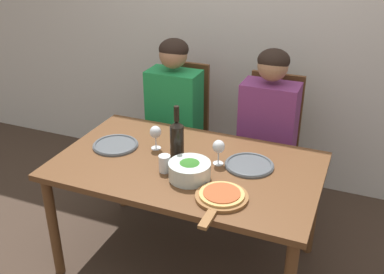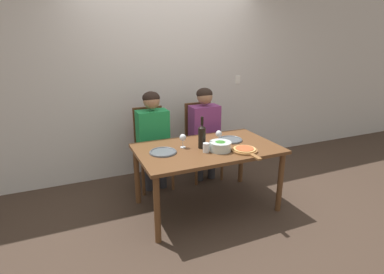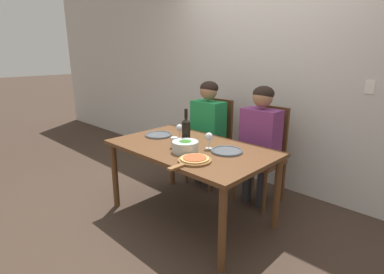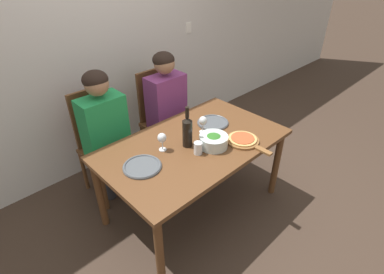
% 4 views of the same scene
% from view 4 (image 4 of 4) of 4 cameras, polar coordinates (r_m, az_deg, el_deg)
% --- Properties ---
extents(ground_plane, '(40.00, 40.00, 0.00)m').
position_cam_4_polar(ground_plane, '(2.89, 0.27, -13.01)').
color(ground_plane, '#3D2D23').
extents(back_wall, '(10.00, 0.06, 2.70)m').
position_cam_4_polar(back_wall, '(3.12, -16.67, 18.09)').
color(back_wall, silver).
rests_on(back_wall, ground).
extents(dining_table, '(1.52, 0.91, 0.72)m').
position_cam_4_polar(dining_table, '(2.47, 0.31, -2.58)').
color(dining_table, brown).
rests_on(dining_table, ground).
extents(chair_left, '(0.42, 0.42, 1.02)m').
position_cam_4_polar(chair_left, '(2.91, -16.78, -0.64)').
color(chair_left, brown).
rests_on(chair_left, ground).
extents(chair_right, '(0.42, 0.42, 1.02)m').
position_cam_4_polar(chair_right, '(3.22, -5.92, 4.13)').
color(chair_right, brown).
rests_on(chair_right, ground).
extents(person_woman, '(0.47, 0.51, 1.24)m').
position_cam_4_polar(person_woman, '(2.71, -16.26, 2.12)').
color(person_woman, '#28282D').
rests_on(person_woman, ground).
extents(person_man, '(0.47, 0.51, 1.24)m').
position_cam_4_polar(person_man, '(3.04, -4.74, 6.89)').
color(person_man, '#28282D').
rests_on(person_man, ground).
extents(wine_bottle, '(0.08, 0.08, 0.34)m').
position_cam_4_polar(wine_bottle, '(2.32, -0.89, 1.15)').
color(wine_bottle, black).
rests_on(wine_bottle, dining_table).
extents(broccoli_bowl, '(0.23, 0.23, 0.10)m').
position_cam_4_polar(broccoli_bowl, '(2.36, 4.12, -0.75)').
color(broccoli_bowl, silver).
rests_on(broccoli_bowl, dining_table).
extents(dinner_plate_left, '(0.28, 0.28, 0.02)m').
position_cam_4_polar(dinner_plate_left, '(2.19, -9.47, -5.52)').
color(dinner_plate_left, '#4C5156').
rests_on(dinner_plate_left, dining_table).
extents(dinner_plate_right, '(0.28, 0.28, 0.02)m').
position_cam_4_polar(dinner_plate_right, '(2.69, 4.01, 2.78)').
color(dinner_plate_right, '#4C5156').
rests_on(dinner_plate_right, dining_table).
extents(pizza_on_board, '(0.27, 0.41, 0.04)m').
position_cam_4_polar(pizza_on_board, '(2.47, 9.78, -0.59)').
color(pizza_on_board, brown).
rests_on(pizza_on_board, dining_table).
extents(wine_glass_left, '(0.07, 0.07, 0.15)m').
position_cam_4_polar(wine_glass_left, '(2.30, -5.74, -0.31)').
color(wine_glass_left, silver).
rests_on(wine_glass_left, dining_table).
extents(wine_glass_right, '(0.07, 0.07, 0.15)m').
position_cam_4_polar(wine_glass_right, '(2.51, 2.10, 2.96)').
color(wine_glass_right, silver).
rests_on(wine_glass_right, dining_table).
extents(water_tumbler, '(0.07, 0.07, 0.10)m').
position_cam_4_polar(water_tumbler, '(2.28, 1.17, -2.12)').
color(water_tumbler, silver).
rests_on(water_tumbler, dining_table).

